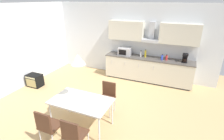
# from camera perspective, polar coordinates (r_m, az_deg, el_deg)

# --- Properties ---
(ground_plane) EXTENTS (8.65, 8.08, 0.02)m
(ground_plane) POSITION_cam_1_polar(r_m,az_deg,el_deg) (5.28, -6.26, -11.69)
(ground_plane) COLOR tan
(wall_back) EXTENTS (6.92, 0.10, 2.81)m
(wall_back) POSITION_cam_1_polar(r_m,az_deg,el_deg) (7.06, 4.32, 9.75)
(wall_back) COLOR silver
(wall_back) RESTS_ON ground_plane
(wall_left) EXTENTS (0.10, 6.46, 2.81)m
(wall_left) POSITION_cam_1_polar(r_m,az_deg,el_deg) (6.58, -29.82, 5.94)
(wall_left) COLOR silver
(wall_left) RESTS_ON ground_plane
(kitchen_counter) EXTENTS (3.23, 0.66, 0.91)m
(kitchen_counter) POSITION_cam_1_polar(r_m,az_deg,el_deg) (6.73, 11.55, 0.28)
(kitchen_counter) COLOR #333333
(kitchen_counter) RESTS_ON ground_plane
(backsplash_tile) EXTENTS (3.21, 0.02, 0.54)m
(backsplash_tile) POSITION_cam_1_polar(r_m,az_deg,el_deg) (6.79, 12.57, 6.79)
(backsplash_tile) COLOR silver
(backsplash_tile) RESTS_ON kitchen_counter
(upper_wall_cabinets) EXTENTS (3.21, 0.40, 0.69)m
(upper_wall_cabinets) POSITION_cam_1_polar(r_m,az_deg,el_deg) (6.50, 12.77, 11.92)
(upper_wall_cabinets) COLOR beige
(microwave) EXTENTS (0.48, 0.35, 0.28)m
(microwave) POSITION_cam_1_polar(r_m,az_deg,el_deg) (6.77, 4.23, 6.10)
(microwave) COLOR #ADADB2
(microwave) RESTS_ON kitchen_counter
(coffee_maker) EXTENTS (0.18, 0.19, 0.30)m
(coffee_maker) POSITION_cam_1_polar(r_m,az_deg,el_deg) (6.45, 22.72, 3.66)
(coffee_maker) COLOR black
(coffee_maker) RESTS_ON kitchen_counter
(bottle_red) EXTENTS (0.08, 0.08, 0.20)m
(bottle_red) POSITION_cam_1_polar(r_m,az_deg,el_deg) (6.48, 17.36, 3.86)
(bottle_red) COLOR red
(bottle_red) RESTS_ON kitchen_counter
(bottle_white) EXTENTS (0.06, 0.06, 0.24)m
(bottle_white) POSITION_cam_1_polar(r_m,az_deg,el_deg) (6.65, 9.39, 5.23)
(bottle_white) COLOR white
(bottle_white) RESTS_ON kitchen_counter
(bottle_yellow) EXTENTS (0.07, 0.07, 0.31)m
(bottle_yellow) POSITION_cam_1_polar(r_m,az_deg,el_deg) (6.61, 10.86, 5.29)
(bottle_yellow) COLOR yellow
(bottle_yellow) RESTS_ON kitchen_counter
(bottle_blue) EXTENTS (0.07, 0.07, 0.21)m
(bottle_blue) POSITION_cam_1_polar(r_m,az_deg,el_deg) (6.43, 16.01, 3.96)
(bottle_blue) COLOR blue
(bottle_blue) RESTS_ON kitchen_counter
(dining_table) EXTENTS (1.41, 0.82, 0.74)m
(dining_table) POSITION_cam_1_polar(r_m,az_deg,el_deg) (4.21, -10.03, -10.29)
(dining_table) COLOR silver
(dining_table) RESTS_ON ground_plane
(chair_far_right) EXTENTS (0.41, 0.41, 0.87)m
(chair_far_right) POSITION_cam_1_polar(r_m,az_deg,el_deg) (4.74, -1.44, -8.11)
(chair_far_right) COLOR #4C2D1E
(chair_far_right) RESTS_ON ground_plane
(chair_near_right) EXTENTS (0.41, 0.41, 0.87)m
(chair_near_right) POSITION_cam_1_polar(r_m,az_deg,el_deg) (3.64, -12.51, -19.59)
(chair_near_right) COLOR #4C2D1E
(chair_near_right) RESTS_ON ground_plane
(chair_near_left) EXTENTS (0.40, 0.40, 0.87)m
(chair_near_left) POSITION_cam_1_polar(r_m,az_deg,el_deg) (3.98, -20.32, -16.41)
(chair_near_left) COLOR #4C2D1E
(chair_near_left) RESTS_ON ground_plane
(guitar_amp) EXTENTS (0.52, 0.37, 0.44)m
(guitar_amp) POSITION_cam_1_polar(r_m,az_deg,el_deg) (6.84, -23.91, -3.10)
(guitar_amp) COLOR black
(guitar_amp) RESTS_ON ground_plane
(pendant_lamp) EXTENTS (0.32, 0.32, 0.22)m
(pendant_lamp) POSITION_cam_1_polar(r_m,az_deg,el_deg) (3.75, -11.10, 3.38)
(pendant_lamp) COLOR silver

